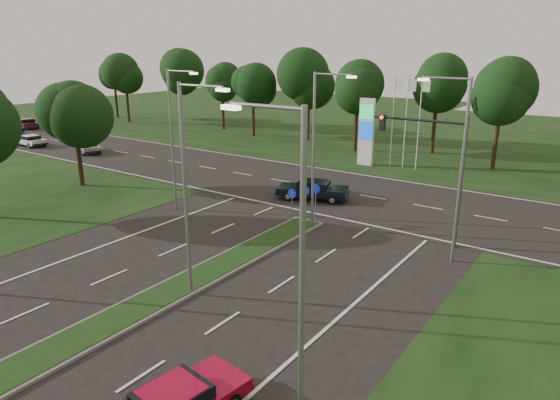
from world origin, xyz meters
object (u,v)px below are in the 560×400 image
Objects in this scene: far_car_a at (88,147)px; far_car_b at (30,140)px; far_car_c at (6,129)px; far_car_d at (27,123)px; navy_sedan at (313,189)px.

far_car_b is (-8.25, -1.42, 0.01)m from far_car_a.
far_car_c reaches higher than far_car_a.
far_car_b is 13.99m from far_car_d.
navy_sedan is at bearing -87.13° from far_car_b.
navy_sedan reaches higher than far_car_a.
far_car_c is 0.96× the size of far_car_d.
navy_sedan is 1.15× the size of far_car_c.
far_car_a is at bearing 68.76° from navy_sedan.
far_car_a is (-27.22, 0.78, -0.10)m from navy_sedan.
far_car_d is (-2.80, 4.20, 0.01)m from far_car_c.
far_car_b is at bearing -104.72° from far_car_d.
far_car_b is at bearing 71.43° from navy_sedan.
navy_sedan is at bearing -84.05° from far_car_d.
far_car_d is at bearing 64.20° from far_car_b.
far_car_d is (-20.65, 5.08, 0.07)m from far_car_a.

